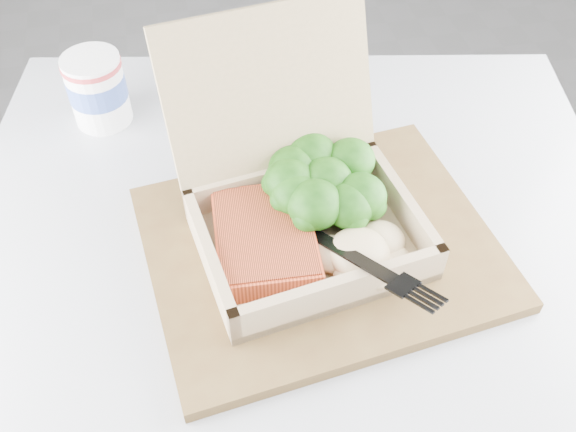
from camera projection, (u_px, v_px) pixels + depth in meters
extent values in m
cylinder|color=black|center=(291.00, 417.00, 0.92)|extent=(0.07, 0.07, 0.67)
cube|color=#9EA2A8|center=(293.00, 269.00, 0.66)|extent=(0.84, 0.84, 0.03)
cube|color=brown|center=(320.00, 247.00, 0.65)|extent=(0.37, 0.31, 0.01)
cube|color=tan|center=(309.00, 244.00, 0.63)|extent=(0.23, 0.19, 0.01)
cube|color=#9F8665|center=(210.00, 262.00, 0.60)|extent=(0.03, 0.16, 0.04)
cube|color=#9F8665|center=(401.00, 207.00, 0.64)|extent=(0.03, 0.16, 0.04)
cube|color=#9F8665|center=(341.00, 294.00, 0.57)|extent=(0.21, 0.04, 0.04)
cube|color=#9F8665|center=(282.00, 181.00, 0.67)|extent=(0.21, 0.04, 0.04)
cube|color=tan|center=(269.00, 91.00, 0.62)|extent=(0.22, 0.10, 0.15)
cube|color=#DD572B|center=(265.00, 239.00, 0.61)|extent=(0.10, 0.13, 0.03)
ellipsoid|color=#D1BA87|center=(359.00, 253.00, 0.60)|extent=(0.09, 0.08, 0.03)
cube|color=black|center=(301.00, 214.00, 0.61)|extent=(0.07, 0.11, 0.04)
cube|color=black|center=(367.00, 270.00, 0.57)|extent=(0.05, 0.06, 0.02)
cylinder|color=white|center=(97.00, 90.00, 0.76)|extent=(0.07, 0.07, 0.09)
cylinder|color=#3B57AD|center=(97.00, 87.00, 0.76)|extent=(0.07, 0.07, 0.03)
cylinder|color=#C4373D|center=(91.00, 64.00, 0.73)|extent=(0.07, 0.07, 0.01)
cube|color=white|center=(324.00, 141.00, 0.76)|extent=(0.13, 0.17, 0.00)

